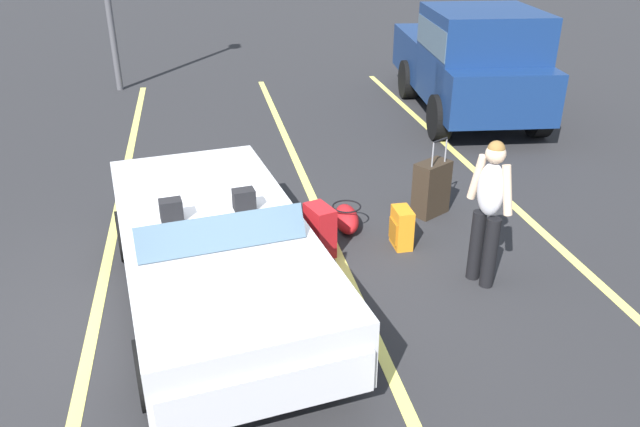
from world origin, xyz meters
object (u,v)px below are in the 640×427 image
suitcase_large_black (431,188)px  suitcase_medium_bright (320,231)px  convertible_car (220,264)px  traveler_person (489,206)px  duffel_bag (346,218)px  parked_pickup_truck_near (472,60)px  suitcase_small_carryon (402,228)px

suitcase_large_black → suitcase_medium_bright: bearing=85.1°
suitcase_large_black → convertible_car: bearing=91.8°
traveler_person → duffel_bag: bearing=-74.8°
suitcase_medium_bright → duffel_bag: bearing=-148.5°
traveler_person → parked_pickup_truck_near: size_ratio=0.32×
convertible_car → duffel_bag: bearing=124.7°
convertible_car → suitcase_medium_bright: bearing=121.5°
suitcase_medium_bright → duffel_bag: size_ratio=0.94×
convertible_car → suitcase_large_black: 3.40m
suitcase_large_black → suitcase_small_carryon: (0.79, -0.66, -0.12)m
suitcase_medium_bright → convertible_car: bearing=21.3°
suitcase_large_black → traveler_person: (1.73, -0.05, 0.56)m
parked_pickup_truck_near → suitcase_large_black: bearing=-22.6°
suitcase_large_black → suitcase_small_carryon: 1.04m
traveler_person → suitcase_medium_bright: bearing=-53.2°
suitcase_medium_bright → traveler_person: traveler_person is taller
duffel_bag → traveler_person: (1.49, 1.17, 0.77)m
suitcase_large_black → duffel_bag: suitcase_large_black is taller
duffel_bag → traveler_person: traveler_person is taller
duffel_bag → parked_pickup_truck_near: (-4.26, 3.46, 0.95)m
suitcase_medium_bright → traveler_person: bearing=131.2°
traveler_person → parked_pickup_truck_near: (-5.75, 2.29, 0.18)m
convertible_car → traveler_person: size_ratio=2.63×
suitcase_small_carryon → traveler_person: traveler_person is taller
convertible_car → suitcase_medium_bright: convertible_car is taller
suitcase_medium_bright → suitcase_small_carryon: 1.01m
convertible_car → suitcase_medium_bright: size_ratio=7.01×
suitcase_large_black → suitcase_medium_bright: (0.78, -1.67, -0.06)m
suitcase_small_carryon → suitcase_medium_bright: bearing=-0.5°
convertible_car → suitcase_small_carryon: (-1.00, 2.22, -0.34)m
duffel_bag → parked_pickup_truck_near: bearing=140.9°
suitcase_medium_bright → suitcase_large_black: bearing=-173.4°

